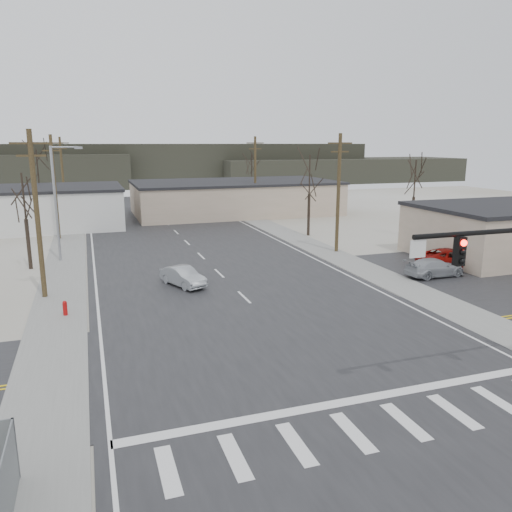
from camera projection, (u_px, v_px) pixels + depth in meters
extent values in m
plane|color=silver|center=(296.00, 348.00, 22.97)|extent=(140.00, 140.00, 0.00)
cube|color=#232325|center=(216.00, 270.00, 36.82)|extent=(18.00, 110.00, 0.05)
cube|color=#232325|center=(296.00, 347.00, 22.97)|extent=(90.00, 10.00, 0.04)
cube|color=gray|center=(65.00, 266.00, 38.12)|extent=(3.00, 90.00, 0.06)
cube|color=gray|center=(317.00, 248.00, 44.75)|extent=(3.00, 90.00, 0.06)
cube|color=black|center=(459.00, 251.00, 17.04)|extent=(0.32, 0.30, 1.00)
sphere|color=#FF0C05|center=(464.00, 243.00, 16.81)|extent=(0.22, 0.22, 0.22)
cube|color=silver|center=(418.00, 249.00, 16.46)|extent=(0.60, 0.04, 0.60)
cylinder|color=#A50C0C|center=(65.00, 310.00, 27.09)|extent=(0.24, 0.24, 0.70)
sphere|color=#A50C0C|center=(65.00, 303.00, 27.00)|extent=(0.24, 0.24, 0.24)
cube|color=silver|center=(17.00, 210.00, 54.43)|extent=(22.00, 12.00, 4.20)
cube|color=black|center=(15.00, 189.00, 53.94)|extent=(22.30, 12.30, 0.30)
cube|color=#C0A892|center=(235.00, 198.00, 66.29)|extent=(26.00, 14.00, 4.00)
cube|color=black|center=(235.00, 182.00, 65.82)|extent=(26.30, 14.30, 0.30)
cube|color=#C0A892|center=(507.00, 232.00, 41.12)|extent=(14.00, 10.00, 4.00)
cube|color=black|center=(510.00, 206.00, 40.65)|extent=(14.30, 10.30, 0.30)
cylinder|color=#4D3D24|center=(37.00, 216.00, 29.34)|extent=(0.30, 0.30, 10.00)
cube|color=#4D3D24|center=(30.00, 143.00, 28.41)|extent=(2.20, 0.12, 0.12)
cube|color=#4D3D24|center=(31.00, 156.00, 28.57)|extent=(1.60, 0.12, 0.12)
cylinder|color=#4D3D24|center=(55.00, 188.00, 47.81)|extent=(0.30, 0.30, 10.00)
cube|color=#4D3D24|center=(51.00, 143.00, 46.88)|extent=(2.20, 0.12, 0.12)
cube|color=#4D3D24|center=(52.00, 151.00, 47.04)|extent=(1.60, 0.12, 0.12)
cylinder|color=#4D3D24|center=(63.00, 175.00, 66.28)|extent=(0.30, 0.30, 10.00)
cube|color=#4D3D24|center=(60.00, 143.00, 65.35)|extent=(2.20, 0.12, 0.12)
cube|color=#4D3D24|center=(60.00, 148.00, 65.51)|extent=(1.60, 0.12, 0.12)
cylinder|color=#4D3D24|center=(338.00, 194.00, 42.09)|extent=(0.30, 0.30, 10.00)
cube|color=#4D3D24|center=(340.00, 143.00, 41.16)|extent=(2.20, 0.12, 0.12)
cube|color=#4D3D24|center=(340.00, 152.00, 41.31)|extent=(1.60, 0.12, 0.12)
cylinder|color=#4D3D24|center=(255.00, 177.00, 62.40)|extent=(0.30, 0.30, 10.00)
cube|color=#4D3D24|center=(255.00, 143.00, 61.47)|extent=(2.20, 0.12, 0.12)
cube|color=#4D3D24|center=(255.00, 149.00, 61.63)|extent=(1.60, 0.12, 0.12)
cylinder|color=gray|center=(56.00, 205.00, 38.85)|extent=(0.20, 0.20, 9.00)
cylinder|color=gray|center=(65.00, 147.00, 38.18)|extent=(2.00, 0.12, 0.12)
cube|color=gray|center=(78.00, 148.00, 38.51)|extent=(0.60, 0.25, 0.18)
cylinder|color=#32261E|center=(29.00, 244.00, 36.95)|extent=(0.28, 0.28, 3.75)
cylinder|color=#32261E|center=(24.00, 199.00, 36.21)|extent=(0.14, 0.14, 3.75)
cylinder|color=#32261E|center=(309.00, 215.00, 50.42)|extent=(0.28, 0.28, 4.25)
cylinder|color=#32261E|center=(310.00, 176.00, 49.58)|extent=(0.14, 0.14, 4.25)
cylinder|color=#32261E|center=(41.00, 202.00, 60.57)|extent=(0.28, 0.28, 4.50)
cylinder|color=#32261E|center=(38.00, 168.00, 59.67)|extent=(0.14, 0.14, 4.50)
cylinder|color=#32261E|center=(252.00, 192.00, 75.25)|extent=(0.28, 0.28, 4.00)
cylinder|color=#32261E|center=(252.00, 168.00, 74.45)|extent=(0.14, 0.14, 4.00)
cylinder|color=#32261E|center=(412.00, 217.00, 49.73)|extent=(0.28, 0.28, 4.00)
cylinder|color=#32261E|center=(415.00, 181.00, 48.94)|extent=(0.14, 0.14, 4.00)
cube|color=#333026|center=(192.00, 164.00, 115.32)|extent=(80.00, 18.00, 9.00)
cube|color=#333026|center=(339.00, 170.00, 121.13)|extent=(60.00, 18.00, 5.50)
imported|color=gray|center=(183.00, 276.00, 32.66)|extent=(2.71, 4.02, 1.25)
imported|color=black|center=(182.00, 209.00, 64.91)|extent=(2.56, 5.71, 1.63)
imported|color=black|center=(98.00, 212.00, 63.41)|extent=(1.53, 3.60, 1.21)
imported|color=maroon|center=(452.00, 259.00, 37.27)|extent=(5.60, 3.27, 1.47)
imported|color=black|center=(473.00, 255.00, 39.13)|extent=(3.67, 1.56, 1.24)
imported|color=#979BA1|center=(435.00, 268.00, 34.97)|extent=(4.44, 1.94, 1.27)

